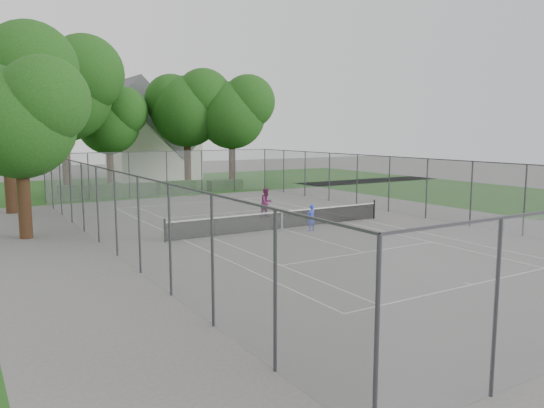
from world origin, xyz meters
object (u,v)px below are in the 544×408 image
tennis_net (282,219)px  woman_player (267,203)px  house (153,139)px  girl_player (311,218)px

tennis_net → woman_player: (1.24, 3.66, 0.37)m
tennis_net → house: house is taller
girl_player → house: bearing=-104.2°
woman_player → house: bearing=72.4°
tennis_net → woman_player: size_ratio=7.33×
house → girl_player: house is taller
tennis_net → house: 31.86m
girl_player → woman_player: (0.23, 4.86, 0.19)m
tennis_net → girl_player: 1.58m
house → girl_player: bearing=-95.0°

